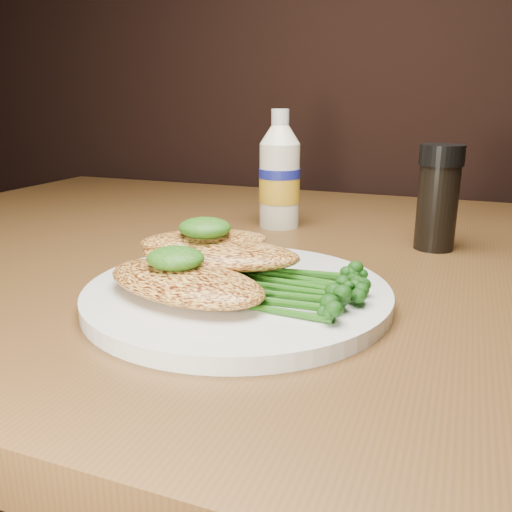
% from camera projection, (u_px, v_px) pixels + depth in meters
% --- Properties ---
extents(plate, '(0.26, 0.26, 0.01)m').
position_uv_depth(plate, '(238.00, 294.00, 0.46)').
color(plate, white).
rests_on(plate, dining_table).
extents(chicken_front, '(0.17, 0.12, 0.02)m').
position_uv_depth(chicken_front, '(185.00, 282.00, 0.43)').
color(chicken_front, '#F2AE4D').
rests_on(chicken_front, plate).
extents(chicken_mid, '(0.15, 0.09, 0.02)m').
position_uv_depth(chicken_mid, '(220.00, 254.00, 0.48)').
color(chicken_mid, '#F2AE4D').
rests_on(chicken_mid, plate).
extents(chicken_back, '(0.13, 0.11, 0.02)m').
position_uv_depth(chicken_back, '(205.00, 241.00, 0.50)').
color(chicken_back, '#F2AE4D').
rests_on(chicken_back, plate).
extents(pesto_front, '(0.05, 0.04, 0.02)m').
position_uv_depth(pesto_front, '(175.00, 258.00, 0.43)').
color(pesto_front, black).
rests_on(pesto_front, chicken_front).
extents(pesto_back, '(0.05, 0.04, 0.02)m').
position_uv_depth(pesto_back, '(205.00, 228.00, 0.48)').
color(pesto_back, black).
rests_on(pesto_back, chicken_back).
extents(broccolini_bundle, '(0.13, 0.11, 0.02)m').
position_uv_depth(broccolini_bundle, '(290.00, 283.00, 0.44)').
color(broccolini_bundle, '#215913').
rests_on(broccolini_bundle, plate).
extents(mayo_bottle, '(0.06, 0.06, 0.15)m').
position_uv_depth(mayo_bottle, '(280.00, 169.00, 0.70)').
color(mayo_bottle, white).
rests_on(mayo_bottle, dining_table).
extents(pepper_grinder, '(0.06, 0.06, 0.12)m').
position_uv_depth(pepper_grinder, '(438.00, 198.00, 0.60)').
color(pepper_grinder, black).
rests_on(pepper_grinder, dining_table).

